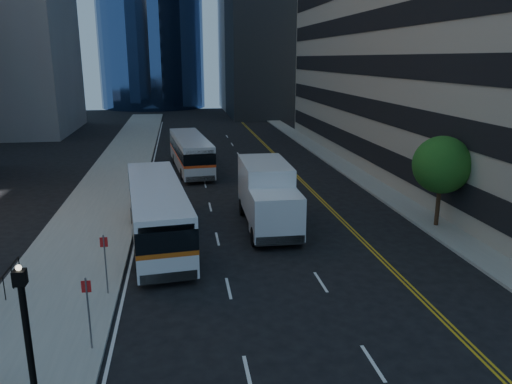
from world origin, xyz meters
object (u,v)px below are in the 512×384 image
Objects in this scene: street_tree at (442,165)px; box_truck at (268,195)px; lamp_post at (29,348)px; bus_front at (157,211)px; bus_rear at (190,152)px.

box_truck is (-9.50, 1.55, -1.75)m from street_tree.
street_tree is at bearing 37.87° from lamp_post.
street_tree is at bearing -8.68° from box_truck.
street_tree is 0.42× the size of bus_front.
box_truck is at bearing 6.65° from bus_front.
bus_front is 17.34m from bus_rear.
bus_rear is (4.58, 31.34, -1.14)m from lamp_post.
lamp_post reaches higher than box_truck.
bus_front reaches higher than bus_rear.
lamp_post is at bearing -118.10° from box_truck.
box_truck is at bearing 61.34° from lamp_post.
street_tree is 22.82m from lamp_post.
bus_front is at bearing 80.37° from lamp_post.
box_truck is (8.50, 15.55, -0.83)m from lamp_post.
lamp_post is (-18.00, -14.00, -0.92)m from street_tree.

